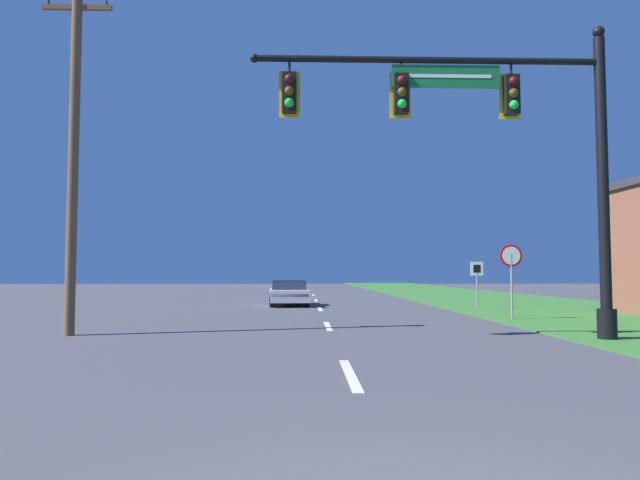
# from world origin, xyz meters

# --- Properties ---
(grass_verge_right) EXTENTS (10.00, 110.00, 0.04)m
(grass_verge_right) POSITION_xyz_m (10.50, 30.00, 0.02)
(grass_verge_right) COLOR #38752D
(grass_verge_right) RESTS_ON ground
(road_center_line) EXTENTS (0.16, 34.80, 0.01)m
(road_center_line) POSITION_xyz_m (0.00, 22.00, 0.01)
(road_center_line) COLOR silver
(road_center_line) RESTS_ON ground
(signal_mast) EXTENTS (8.63, 0.47, 7.50)m
(signal_mast) POSITION_xyz_m (4.06, 10.30, 4.68)
(signal_mast) COLOR black
(signal_mast) RESTS_ON grass_verge_right
(car_ahead) EXTENTS (2.09, 4.40, 1.19)m
(car_ahead) POSITION_xyz_m (-1.45, 24.96, 0.60)
(car_ahead) COLOR black
(car_ahead) RESTS_ON ground
(stop_sign) EXTENTS (0.76, 0.07, 2.50)m
(stop_sign) POSITION_xyz_m (6.29, 16.09, 1.86)
(stop_sign) COLOR gray
(stop_sign) RESTS_ON grass_verge_right
(route_sign_post) EXTENTS (0.55, 0.06, 2.03)m
(route_sign_post) POSITION_xyz_m (6.85, 21.73, 1.53)
(route_sign_post) COLOR gray
(route_sign_post) RESTS_ON grass_verge_right
(utility_pole_near) EXTENTS (1.80, 0.26, 9.43)m
(utility_pole_near) POSITION_xyz_m (-6.67, 11.77, 4.87)
(utility_pole_near) COLOR brown
(utility_pole_near) RESTS_ON ground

